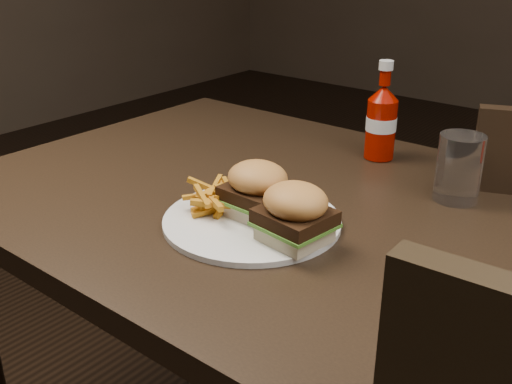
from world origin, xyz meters
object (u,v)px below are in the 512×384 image
Objects in this scene: plate at (252,221)px; ketchup_bottle at (381,129)px; tumbler at (459,169)px; dining_table at (300,213)px.

plate is 2.36× the size of ketchup_bottle.
tumbler is at bearing -26.62° from ketchup_bottle.
plate reaches higher than dining_table.
ketchup_bottle reaches higher than dining_table.
dining_table is at bearing 83.82° from plate.
tumbler reaches higher than plate.
dining_table is 0.12m from plate.
plate is at bearing -126.09° from tumbler.
plate is 0.36m from tumbler.
tumbler is at bearing 41.31° from dining_table.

